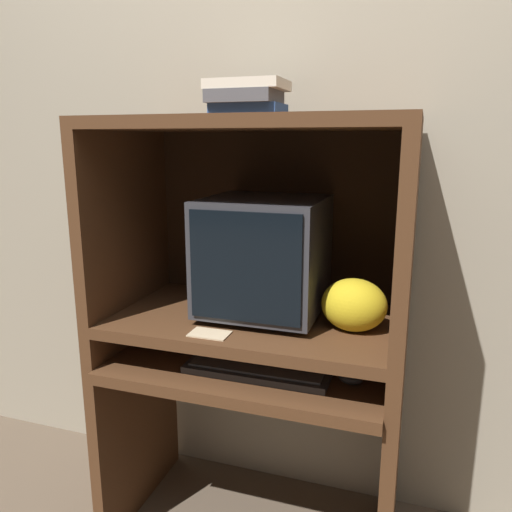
% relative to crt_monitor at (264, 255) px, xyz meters
% --- Properties ---
extents(wall_back, '(6.00, 0.06, 2.60)m').
position_rel_crt_monitor_xyz_m(wall_back, '(-0.02, 0.30, 0.31)').
color(wall_back, gray).
rests_on(wall_back, ground_plane).
extents(desk_base, '(0.94, 0.55, 0.66)m').
position_rel_crt_monitor_xyz_m(desk_base, '(-0.02, -0.05, -0.57)').
color(desk_base, '#4C2D19').
rests_on(desk_base, ground_plane).
extents(desk_monitor_shelf, '(0.94, 0.53, 0.14)m').
position_rel_crt_monitor_xyz_m(desk_monitor_shelf, '(-0.02, -0.03, -0.23)').
color(desk_monitor_shelf, '#4C2D19').
rests_on(desk_monitor_shelf, desk_base).
extents(hutch_upper, '(0.94, 0.53, 0.61)m').
position_rel_crt_monitor_xyz_m(hutch_upper, '(-0.02, 0.01, 0.21)').
color(hutch_upper, '#4C2D19').
rests_on(hutch_upper, desk_monitor_shelf).
extents(crt_monitor, '(0.37, 0.37, 0.37)m').
position_rel_crt_monitor_xyz_m(crt_monitor, '(0.00, 0.00, 0.00)').
color(crt_monitor, '#333338').
rests_on(crt_monitor, desk_monitor_shelf).
extents(keyboard, '(0.44, 0.17, 0.03)m').
position_rel_crt_monitor_xyz_m(keyboard, '(0.03, -0.13, -0.32)').
color(keyboard, '#2D2D30').
rests_on(keyboard, desk_base).
extents(mouse, '(0.07, 0.05, 0.03)m').
position_rel_crt_monitor_xyz_m(mouse, '(0.30, -0.12, -0.32)').
color(mouse, '#28282B').
rests_on(mouse, desk_base).
extents(snack_bag, '(0.19, 0.14, 0.16)m').
position_rel_crt_monitor_xyz_m(snack_bag, '(0.29, -0.05, -0.12)').
color(snack_bag, gold).
rests_on(snack_bag, desk_monitor_shelf).
extents(book_stack, '(0.23, 0.18, 0.11)m').
position_rel_crt_monitor_xyz_m(book_stack, '(-0.07, 0.04, 0.48)').
color(book_stack, navy).
rests_on(book_stack, hutch_upper).
extents(paper_card, '(0.11, 0.07, 0.00)m').
position_rel_crt_monitor_xyz_m(paper_card, '(-0.09, -0.22, -0.19)').
color(paper_card, '#CCB28C').
rests_on(paper_card, desk_monitor_shelf).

